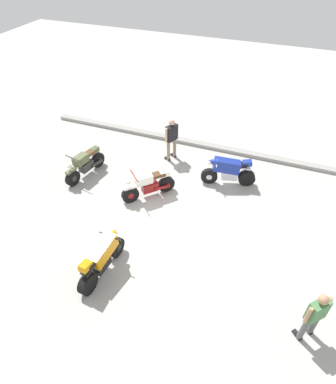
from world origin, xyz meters
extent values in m
plane|color=#ADAAA3|center=(0.00, 0.00, 0.00)|extent=(40.00, 40.00, 0.00)
cube|color=gray|center=(0.00, 4.60, 0.07)|extent=(14.00, 0.30, 0.15)
cylinder|color=black|center=(0.92, 2.31, 0.30)|extent=(0.62, 0.32, 0.60)
cylinder|color=black|center=(2.22, 2.68, 0.30)|extent=(0.64, 0.38, 0.60)
cylinder|color=silver|center=(0.92, 2.31, 0.30)|extent=(0.25, 0.23, 0.21)
cylinder|color=silver|center=(2.22, 2.68, 0.30)|extent=(0.25, 0.23, 0.21)
cube|color=silver|center=(1.62, 2.51, 0.40)|extent=(0.62, 0.42, 0.32)
cube|color=navy|center=(1.48, 2.47, 0.80)|extent=(1.05, 0.62, 0.57)
cone|color=navy|center=(0.98, 2.33, 0.95)|extent=(0.43, 0.43, 0.39)
cube|color=black|center=(1.86, 2.58, 0.87)|extent=(0.65, 0.42, 0.12)
cube|color=navy|center=(2.15, 2.66, 0.95)|extent=(0.39, 0.31, 0.23)
cylinder|color=silver|center=(2.08, 2.73, 0.77)|extent=(0.40, 0.20, 0.17)
cylinder|color=silver|center=(2.12, 2.57, 0.77)|extent=(0.40, 0.20, 0.17)
cylinder|color=silver|center=(1.11, 2.36, 0.97)|extent=(0.23, 0.68, 0.04)
sphere|color=silver|center=(0.90, 2.30, 0.90)|extent=(0.16, 0.16, 0.16)
cylinder|color=black|center=(-0.67, -1.87, 0.30)|extent=(0.22, 0.61, 0.60)
cylinder|color=black|center=(-0.81, -3.22, 0.30)|extent=(0.28, 0.62, 0.60)
cylinder|color=black|center=(-0.67, -1.87, 0.30)|extent=(0.20, 0.23, 0.21)
cylinder|color=black|center=(-0.81, -3.22, 0.30)|extent=(0.20, 0.23, 0.21)
cube|color=black|center=(-0.75, -2.59, 0.40)|extent=(0.34, 0.59, 0.32)
cube|color=orange|center=(-0.73, -2.44, 0.80)|extent=(0.46, 1.02, 0.57)
cone|color=orange|center=(-0.68, -1.93, 0.95)|extent=(0.37, 0.39, 0.39)
cube|color=black|center=(-0.78, -2.84, 0.87)|extent=(0.32, 0.62, 0.12)
cube|color=orange|center=(-0.81, -3.14, 0.95)|extent=(0.25, 0.37, 0.23)
cylinder|color=black|center=(-0.72, -3.10, 0.77)|extent=(0.13, 0.40, 0.17)
cylinder|color=black|center=(-0.88, -3.08, 0.77)|extent=(0.13, 0.40, 0.17)
cylinder|color=black|center=(-0.69, -2.07, 0.97)|extent=(0.70, 0.11, 0.04)
sphere|color=silver|center=(-0.67, -1.85, 0.90)|extent=(0.16, 0.16, 0.16)
cylinder|color=black|center=(-3.66, 0.44, 0.30)|extent=(0.28, 0.62, 0.60)
cylinder|color=black|center=(-3.39, 1.77, 0.30)|extent=(0.28, 0.62, 0.60)
cylinder|color=#333333|center=(-3.66, 0.44, 0.30)|extent=(0.22, 0.24, 0.21)
cylinder|color=#333333|center=(-3.39, 1.77, 0.30)|extent=(0.22, 0.24, 0.21)
cube|color=#333333|center=(-3.51, 1.16, 0.40)|extent=(0.39, 0.60, 0.32)
cube|color=#515B38|center=(-3.55, 0.96, 0.80)|extent=(0.43, 0.61, 0.30)
cube|color=#515B38|center=(-3.66, 0.44, 0.63)|extent=(0.24, 0.46, 0.08)
cube|color=brown|center=(-3.46, 1.40, 0.82)|extent=(0.37, 0.64, 0.12)
cube|color=#515B38|center=(-3.40, 1.69, 0.80)|extent=(0.28, 0.36, 0.18)
cylinder|color=#333333|center=(-3.27, 1.51, 0.35)|extent=(0.22, 0.57, 0.16)
cylinder|color=#333333|center=(-3.62, 0.64, 1.05)|extent=(0.69, 0.17, 0.04)
sphere|color=silver|center=(-3.66, 0.42, 0.85)|extent=(0.16, 0.16, 0.16)
cylinder|color=black|center=(-1.31, 0.35, 0.30)|extent=(0.53, 0.54, 0.60)
cylinder|color=black|center=(-0.37, 1.32, 0.30)|extent=(0.53, 0.54, 0.60)
cylinder|color=maroon|center=(-1.31, 0.35, 0.30)|extent=(0.28, 0.28, 0.21)
cylinder|color=maroon|center=(-0.37, 1.32, 0.30)|extent=(0.28, 0.28, 0.21)
cube|color=maroon|center=(-0.81, 0.87, 0.40)|extent=(0.59, 0.60, 0.32)
cube|color=white|center=(-0.95, 0.73, 0.80)|extent=(0.62, 0.62, 0.30)
cube|color=white|center=(-1.31, 0.35, 0.63)|extent=(0.42, 0.43, 0.08)
cube|color=#4C331E|center=(-0.63, 1.05, 0.82)|extent=(0.60, 0.61, 0.12)
cube|color=white|center=(-0.42, 1.27, 0.80)|extent=(0.38, 0.38, 0.18)
cylinder|color=maroon|center=(-0.41, 1.04, 0.35)|extent=(0.47, 0.48, 0.16)
cylinder|color=maroon|center=(-1.18, 0.49, 1.05)|extent=(0.53, 0.51, 0.04)
sphere|color=silver|center=(-1.33, 0.33, 0.85)|extent=(0.16, 0.16, 0.16)
cylinder|color=gray|center=(-0.82, 3.43, 0.44)|extent=(0.17, 0.17, 0.87)
cube|color=black|center=(-0.88, 3.46, 0.04)|extent=(0.28, 0.20, 0.08)
cylinder|color=gray|center=(-0.97, 3.12, 0.44)|extent=(0.17, 0.17, 0.87)
cube|color=black|center=(-1.02, 3.14, 0.04)|extent=(0.28, 0.20, 0.08)
cube|color=black|center=(-0.90, 3.28, 1.18)|extent=(0.40, 0.54, 0.62)
cylinder|color=#D8AD8C|center=(-0.78, 3.54, 1.20)|extent=(0.12, 0.12, 0.58)
cylinder|color=#D8AD8C|center=(-1.02, 3.01, 1.20)|extent=(0.12, 0.12, 0.58)
sphere|color=#D8AD8C|center=(-0.90, 3.28, 1.64)|extent=(0.24, 0.24, 0.24)
cylinder|color=#59595B|center=(4.70, -2.35, 0.41)|extent=(0.18, 0.18, 0.82)
cube|color=black|center=(4.65, -2.31, 0.04)|extent=(0.26, 0.25, 0.08)
cylinder|color=#59595B|center=(4.47, -2.59, 0.41)|extent=(0.18, 0.18, 0.82)
cube|color=black|center=(4.43, -2.55, 0.04)|extent=(0.26, 0.25, 0.08)
cube|color=#4C7F4C|center=(4.58, -2.47, 1.11)|extent=(0.48, 0.49, 0.58)
cylinder|color=tan|center=(4.77, -2.27, 1.13)|extent=(0.13, 0.13, 0.55)
cylinder|color=tan|center=(4.39, -2.67, 1.13)|extent=(0.13, 0.13, 0.55)
sphere|color=tan|center=(4.58, -2.47, 1.54)|extent=(0.22, 0.22, 0.22)
camera|label=1|loc=(2.89, -7.10, 7.68)|focal=30.88mm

